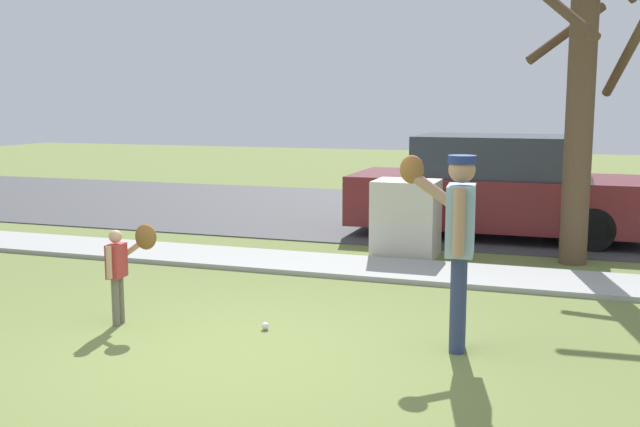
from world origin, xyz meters
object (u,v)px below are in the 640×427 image
at_px(baseball, 265,326).
at_px(parked_suv_maroon, 498,188).
at_px(person_adult, 456,230).
at_px(street_tree_near, 581,94).
at_px(person_child, 126,259).
at_px(utility_cabinet, 406,218).

xyz_separation_m(baseball, parked_suv_maroon, (1.59, 5.91, 0.75)).
bearing_deg(parked_suv_maroon, person_adult, 92.09).
height_order(street_tree_near, parked_suv_maroon, street_tree_near).
bearing_deg(person_child, parked_suv_maroon, 58.82).
relative_size(person_child, utility_cabinet, 0.92).
distance_m(utility_cabinet, street_tree_near, 2.87).
relative_size(person_child, parked_suv_maroon, 0.21).
height_order(baseball, utility_cabinet, utility_cabinet).
xyz_separation_m(person_child, baseball, (1.38, 0.25, -0.62)).
bearing_deg(baseball, street_tree_near, 56.00).
bearing_deg(person_adult, person_child, -0.46).
distance_m(person_adult, street_tree_near, 4.39).
height_order(person_adult, baseball, person_adult).
xyz_separation_m(person_child, parked_suv_maroon, (2.97, 6.16, 0.14)).
relative_size(person_child, street_tree_near, 0.23).
height_order(utility_cabinet, parked_suv_maroon, parked_suv_maroon).
bearing_deg(person_child, baseball, 4.65).
bearing_deg(utility_cabinet, person_child, -114.58).
xyz_separation_m(person_adult, utility_cabinet, (-1.29, 3.87, -0.54)).
height_order(person_adult, parked_suv_maroon, person_adult).
xyz_separation_m(person_adult, street_tree_near, (0.98, 4.10, 1.21)).
height_order(baseball, parked_suv_maroon, parked_suv_maroon).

